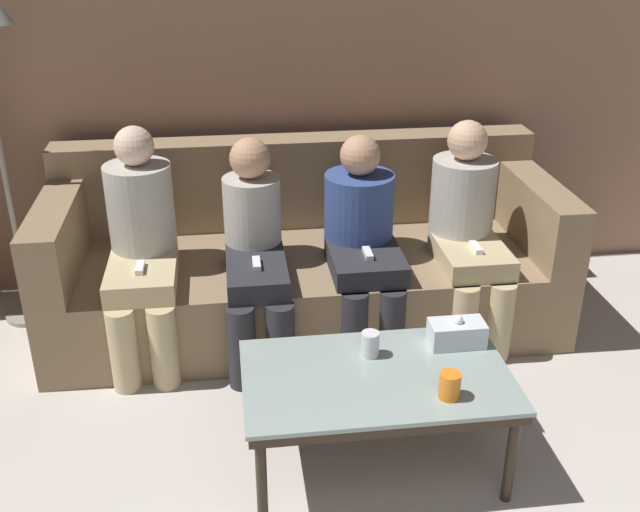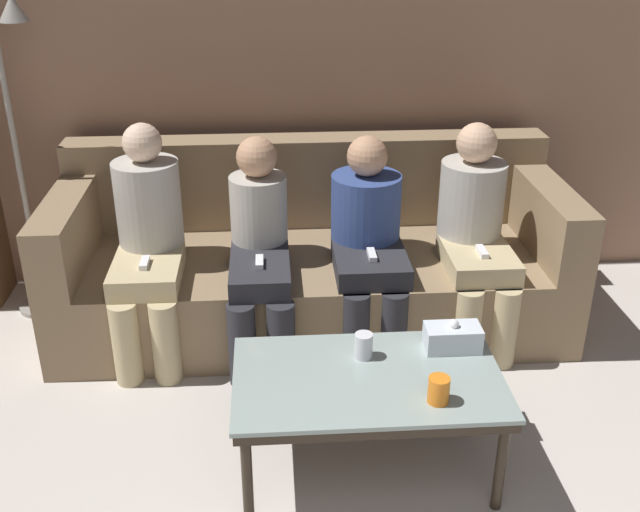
{
  "view_description": "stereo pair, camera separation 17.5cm",
  "coord_description": "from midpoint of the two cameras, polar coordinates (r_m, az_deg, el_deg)",
  "views": [
    {
      "loc": [
        -0.38,
        -0.16,
        2.05
      ],
      "look_at": [
        0.0,
        2.73,
        0.66
      ],
      "focal_mm": 42.0,
      "sensor_mm": 36.0,
      "label": 1
    },
    {
      "loc": [
        -0.2,
        -0.18,
        2.05
      ],
      "look_at": [
        0.0,
        2.73,
        0.66
      ],
      "focal_mm": 42.0,
      "sensor_mm": 36.0,
      "label": 2
    }
  ],
  "objects": [
    {
      "name": "seated_person_mid_right",
      "position": [
        3.69,
        5.03,
        1.5
      ],
      "size": [
        0.35,
        0.67,
        1.03
      ],
      "color": "#28282D",
      "rests_on": "ground_plane"
    },
    {
      "name": "wall_back",
      "position": [
        4.18,
        0.04,
        15.16
      ],
      "size": [
        12.0,
        0.06,
        2.6
      ],
      "color": "#9E755B",
      "rests_on": "ground_plane"
    },
    {
      "name": "couch",
      "position": [
        3.96,
        0.6,
        -0.44
      ],
      "size": [
        2.59,
        0.99,
        0.9
      ],
      "color": "#897051",
      "rests_on": "ground_plane"
    },
    {
      "name": "cup_near_left",
      "position": [
        2.73,
        10.88,
        -10.02
      ],
      "size": [
        0.08,
        0.08,
        0.1
      ],
      "color": "orange",
      "rests_on": "coffee_table"
    },
    {
      "name": "seated_person_mid_left",
      "position": [
        3.61,
        -3.25,
        0.8
      ],
      "size": [
        0.31,
        0.7,
        1.04
      ],
      "color": "#28282D",
      "rests_on": "ground_plane"
    },
    {
      "name": "coffee_table",
      "position": [
        2.88,
        5.42,
        -9.8
      ],
      "size": [
        1.02,
        0.61,
        0.43
      ],
      "color": "#8C9E99",
      "rests_on": "ground_plane"
    },
    {
      "name": "standing_lamp",
      "position": [
        4.05,
        -20.97,
        8.99
      ],
      "size": [
        0.31,
        0.26,
        1.65
      ],
      "color": "gray",
      "rests_on": "ground_plane"
    },
    {
      "name": "seated_person_left_end",
      "position": [
        3.67,
        -11.64,
        1.41
      ],
      "size": [
        0.32,
        0.67,
        1.12
      ],
      "color": "tan",
      "rests_on": "ground_plane"
    },
    {
      "name": "seated_person_right_end",
      "position": [
        3.8,
        13.01,
        1.97
      ],
      "size": [
        0.32,
        0.66,
        1.09
      ],
      "color": "tan",
      "rests_on": "ground_plane"
    },
    {
      "name": "tissue_box",
      "position": [
        3.04,
        11.72,
        -6.11
      ],
      "size": [
        0.22,
        0.12,
        0.13
      ],
      "color": "silver",
      "rests_on": "coffee_table"
    },
    {
      "name": "cup_near_right",
      "position": [
        2.94,
        5.06,
        -6.85
      ],
      "size": [
        0.07,
        0.07,
        0.1
      ],
      "color": "silver",
      "rests_on": "coffee_table"
    }
  ]
}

